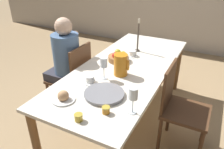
% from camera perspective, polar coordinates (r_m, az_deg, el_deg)
% --- Properties ---
extents(ground_plane, '(20.00, 20.00, 0.00)m').
position_cam_1_polar(ground_plane, '(2.71, 3.16, -11.73)').
color(ground_plane, tan).
extents(dining_table, '(0.86, 2.13, 0.73)m').
position_cam_1_polar(dining_table, '(2.36, 3.56, 0.31)').
color(dining_table, silver).
rests_on(dining_table, ground_plane).
extents(chair_person_side, '(0.42, 0.42, 0.90)m').
position_cam_1_polar(chair_person_side, '(2.63, -10.07, -0.79)').
color(chair_person_side, '#51331E').
rests_on(chair_person_side, ground_plane).
extents(chair_opposite, '(0.42, 0.42, 0.90)m').
position_cam_1_polar(chair_opposite, '(2.19, 17.21, -8.05)').
color(chair_opposite, '#51331E').
rests_on(chair_opposite, ground_plane).
extents(person_seated, '(0.39, 0.41, 1.20)m').
position_cam_1_polar(person_seated, '(2.56, -12.25, 3.88)').
color(person_seated, '#33333D').
rests_on(person_seated, ground_plane).
extents(red_pitcher, '(0.16, 0.13, 0.21)m').
position_cam_1_polar(red_pitcher, '(2.10, 2.30, 2.59)').
color(red_pitcher, orange).
rests_on(red_pitcher, dining_table).
extents(wine_glass_water, '(0.07, 0.07, 0.21)m').
position_cam_1_polar(wine_glass_water, '(2.00, -2.17, 2.94)').
color(wine_glass_water, white).
rests_on(wine_glass_water, dining_table).
extents(wine_glass_juice, '(0.07, 0.07, 0.21)m').
position_cam_1_polar(wine_glass_juice, '(1.56, 5.57, -5.34)').
color(wine_glass_juice, white).
rests_on(wine_glass_juice, dining_table).
extents(teacup_near_person, '(0.14, 0.14, 0.06)m').
position_cam_1_polar(teacup_near_person, '(2.00, -5.76, -1.38)').
color(teacup_near_person, white).
rests_on(teacup_near_person, dining_table).
extents(teacup_across, '(0.14, 0.14, 0.06)m').
position_cam_1_polar(teacup_across, '(2.56, 5.35, 5.42)').
color(teacup_across, white).
rests_on(teacup_across, dining_table).
extents(serving_tray, '(0.34, 0.34, 0.03)m').
position_cam_1_polar(serving_tray, '(1.82, -2.04, -5.09)').
color(serving_tray, gray).
rests_on(serving_tray, dining_table).
extents(bread_plate, '(0.19, 0.19, 0.09)m').
position_cam_1_polar(bread_plate, '(1.79, -12.58, -5.80)').
color(bread_plate, white).
rests_on(bread_plate, dining_table).
extents(jam_jar_amber, '(0.06, 0.06, 0.05)m').
position_cam_1_polar(jam_jar_amber, '(1.57, -8.74, -10.92)').
color(jam_jar_amber, gold).
rests_on(jam_jar_amber, dining_table).
extents(jam_jar_red, '(0.06, 0.06, 0.05)m').
position_cam_1_polar(jam_jar_red, '(1.62, -1.59, -9.15)').
color(jam_jar_red, '#C67A1E').
rests_on(jam_jar_red, dining_table).
extents(fruit_bowl, '(0.23, 0.23, 0.12)m').
position_cam_1_polar(fruit_bowl, '(2.42, 1.72, 4.52)').
color(fruit_bowl, '#9E6B3D').
rests_on(fruit_bowl, dining_table).
extents(candlestick_tall, '(0.06, 0.06, 0.40)m').
position_cam_1_polar(candlestick_tall, '(2.67, 6.79, 9.31)').
color(candlestick_tall, '#4C4238').
rests_on(candlestick_tall, dining_table).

